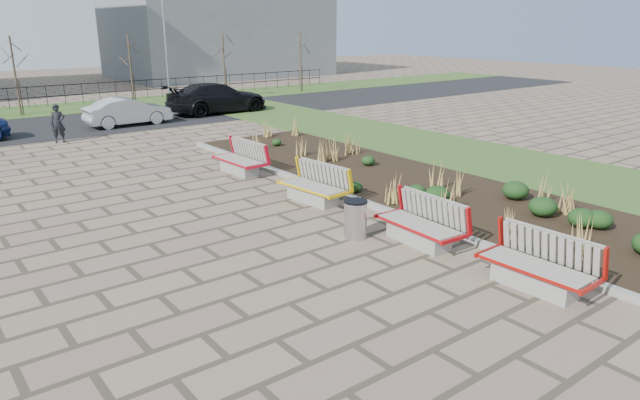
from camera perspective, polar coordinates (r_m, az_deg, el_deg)
ground at (r=9.88m, az=3.85°, el=-10.70°), size 120.00×120.00×0.00m
planting_bed at (r=17.30m, az=8.42°, el=1.72°), size 4.50×18.00×0.10m
planting_curb at (r=15.75m, az=2.51°, el=0.43°), size 0.16×18.00×0.15m
grass_verge_near at (r=20.90m, az=17.54°, el=3.71°), size 5.00×38.00×0.04m
grass_verge_far at (r=35.28m, az=-28.15°, el=7.73°), size 80.00×5.00×0.04m
road at (r=29.44m, az=-25.99°, el=6.49°), size 80.00×7.00×0.02m
bench_a at (r=11.00m, az=20.80°, el=-5.96°), size 0.96×2.12×1.00m
bench_b at (r=12.56m, az=9.87°, el=-2.19°), size 1.00×2.14×1.00m
bench_c at (r=15.28m, az=-0.77°, el=1.58°), size 1.09×2.17×1.00m
bench_d at (r=18.47m, az=-8.14°, el=4.16°), size 0.98×2.13×1.00m
litter_bin at (r=12.77m, az=3.56°, el=-1.97°), size 0.51×0.51×0.86m
pedestrian at (r=25.42m, az=-24.73°, el=6.96°), size 0.66×0.54×1.55m
car_silver at (r=28.58m, az=-18.65°, el=8.38°), size 3.95×1.46×1.29m
car_black at (r=31.46m, az=-10.22°, el=10.02°), size 5.55×2.37×1.60m
tree_c at (r=33.60m, az=-28.16°, el=10.84°), size 1.40×1.40×4.00m
tree_d at (r=35.14m, az=-18.38°, el=12.17°), size 1.40×1.40×4.00m
tree_e at (r=37.59m, az=-9.57°, el=13.06°), size 1.40×1.40×4.00m
tree_f at (r=40.79m, az=-1.95°, el=13.59°), size 1.40×1.40×4.00m
lamp_east at (r=35.35m, az=-15.12°, el=14.10°), size 0.24×0.60×6.00m
railing_fence at (r=36.68m, az=-28.72°, el=8.92°), size 44.00×0.10×1.20m
building_grey at (r=54.95m, az=-10.17°, el=17.37°), size 18.00×12.00×10.00m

